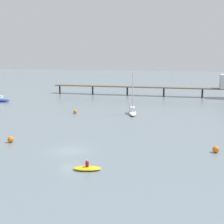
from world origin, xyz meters
The scene contains 7 objects.
ground_plane centered at (0.00, 0.00, 0.00)m, with size 400.00×400.00×0.00m, color slate.
pier centered at (14.94, 57.13, 3.82)m, with size 55.87×5.30×6.50m.
sailboat_white centered at (2.37, 26.73, 0.64)m, with size 3.07×6.72×8.46m.
dinghy_yellow centered at (4.34, -5.71, 0.21)m, with size 3.14×1.97×1.14m.
mooring_buoy_far centered at (17.55, 4.15, 0.42)m, with size 0.83×0.83×0.83m, color orange.
mooring_buoy_near centered at (-9.35, 1.49, 0.43)m, with size 0.86×0.86×0.86m, color orange.
mooring_buoy_mid centered at (-9.05, 24.23, 0.39)m, with size 0.77×0.77×0.77m, color orange.
Camera 1 is at (15.22, -35.50, 11.85)m, focal length 51.06 mm.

